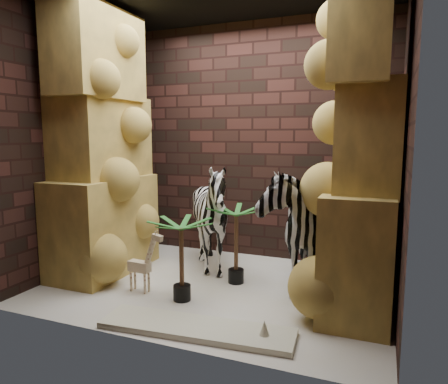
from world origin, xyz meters
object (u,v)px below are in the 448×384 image
at_px(palm_front, 236,244).
at_px(surfboard, 196,328).
at_px(zebra_right, 292,216).
at_px(zebra_left, 211,223).
at_px(palm_back, 182,260).
at_px(giraffe_toy, 139,259).

bearing_deg(palm_front, surfboard, -86.24).
height_order(zebra_right, palm_front, zebra_right).
height_order(zebra_left, palm_front, zebra_left).
xyz_separation_m(zebra_left, palm_back, (0.07, -0.87, -0.17)).
bearing_deg(zebra_left, giraffe_toy, -106.33).
relative_size(zebra_left, surfboard, 0.79).
height_order(palm_front, surfboard, palm_front).
distance_m(palm_back, surfboard, 0.76).
bearing_deg(surfboard, giraffe_toy, 143.56).
relative_size(zebra_right, palm_back, 1.87).
height_order(zebra_right, surfboard, zebra_right).
height_order(giraffe_toy, palm_back, palm_back).
xyz_separation_m(zebra_right, zebra_left, (-0.97, 0.14, -0.18)).
relative_size(palm_front, palm_back, 1.05).
relative_size(zebra_right, surfboard, 0.94).
bearing_deg(zebra_right, surfboard, -125.06).
relative_size(zebra_right, palm_front, 1.78).
relative_size(zebra_left, palm_front, 1.50).
relative_size(zebra_left, palm_back, 1.58).
distance_m(zebra_left, surfboard, 1.57).
xyz_separation_m(zebra_right, giraffe_toy, (-1.41, -0.70, -0.42)).
distance_m(zebra_left, palm_front, 0.48).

